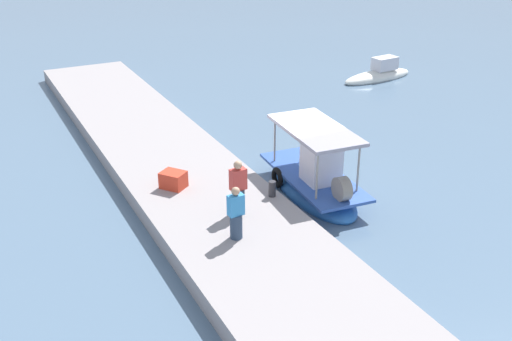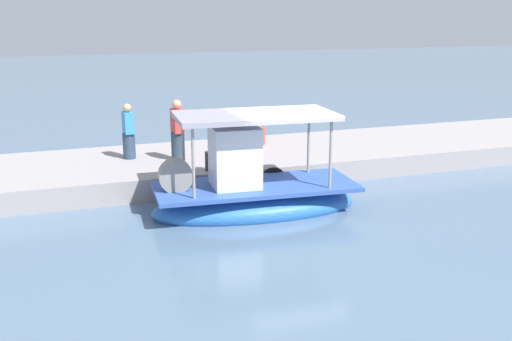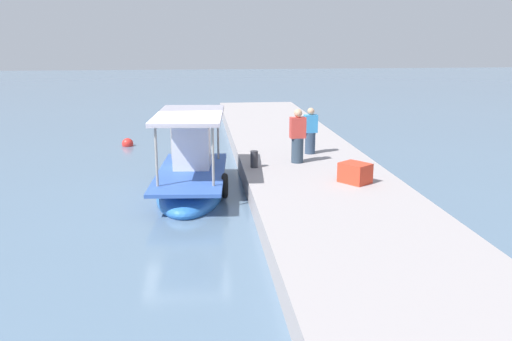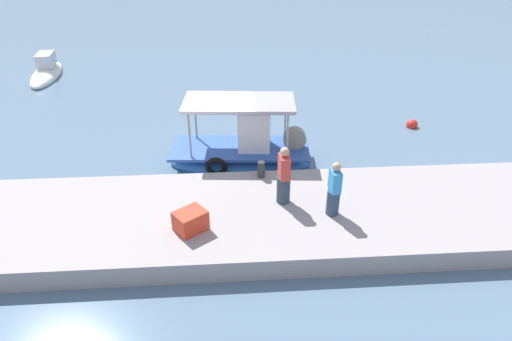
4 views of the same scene
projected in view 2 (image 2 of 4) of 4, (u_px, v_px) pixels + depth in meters
The scene contains 7 objects.
ground_plane at pixel (288, 210), 15.02m from camera, with size 120.00×120.00×0.00m, color slate.
dock_quay at pixel (238, 162), 18.60m from camera, with size 36.00×4.40×0.61m, color #9D9696.
main_fishing_boat at pixel (252, 192), 14.79m from camera, with size 5.25×2.40×2.79m.
fisherman_near_bollard at pixel (178, 133), 17.34m from camera, with size 0.42×0.52×1.76m.
fisherman_by_crate at pixel (128, 134), 17.56m from camera, with size 0.38×0.47×1.61m.
mooring_bollard at pixel (209, 161), 16.31m from camera, with size 0.24×0.24×0.53m, color #2D2D33.
cargo_crate at pixel (250, 137), 19.39m from camera, with size 0.79×0.63×0.56m, color red.
Camera 2 is at (5.60, 13.16, 4.75)m, focal length 42.51 mm.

